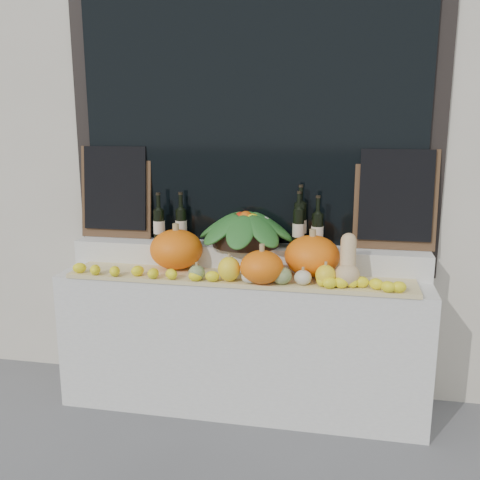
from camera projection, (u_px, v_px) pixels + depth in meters
name	position (u px, v px, depth m)	size (l,w,h in m)	color
storefront_facade	(262.00, 59.00, 3.75)	(7.00, 0.94, 4.50)	beige
display_sill	(242.00, 340.00, 3.46)	(2.30, 0.55, 0.88)	silver
rear_tier	(247.00, 256.00, 3.49)	(2.30, 0.25, 0.16)	silver
straw_bedding	(238.00, 278.00, 3.24)	(2.10, 0.32, 0.03)	tan
pumpkin_left	(176.00, 249.00, 3.38)	(0.33, 0.33, 0.25)	orange
pumpkin_right	(312.00, 256.00, 3.22)	(0.33, 0.33, 0.25)	orange
pumpkin_center	(262.00, 267.00, 3.08)	(0.25, 0.25, 0.19)	orange
butternut_squash	(348.00, 264.00, 3.05)	(0.14, 0.21, 0.29)	tan
decorative_gourds	(264.00, 273.00, 3.09)	(0.86, 0.14, 0.17)	#305C1B
lemon_heap	(235.00, 276.00, 3.12)	(2.20, 0.16, 0.06)	#FEF119
produce_bowl	(246.00, 228.00, 3.43)	(0.66, 0.66, 0.23)	black
wine_bottle_far_left	(159.00, 225.00, 3.54)	(0.08, 0.08, 0.33)	black
wine_bottle_near_left	(181.00, 224.00, 3.55)	(0.08, 0.08, 0.33)	black
wine_bottle_tall	(300.00, 224.00, 3.39)	(0.08, 0.08, 0.40)	black
wine_bottle_near_right	(298.00, 228.00, 3.37)	(0.08, 0.08, 0.36)	black
wine_bottle_far_right	(317.00, 230.00, 3.33)	(0.08, 0.08, 0.34)	black
chalkboard_left	(116.00, 190.00, 3.63)	(0.50, 0.09, 0.62)	#4C331E
chalkboard_right	(396.00, 198.00, 3.28)	(0.50, 0.09, 0.62)	#4C331E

